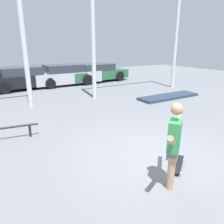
{
  "coord_description": "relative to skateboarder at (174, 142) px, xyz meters",
  "views": [
    {
      "loc": [
        -3.33,
        -3.61,
        2.62
      ],
      "look_at": [
        -0.2,
        1.5,
        0.74
      ],
      "focal_mm": 35.0,
      "sensor_mm": 36.0,
      "label": 1
    }
  ],
  "objects": [
    {
      "name": "ground_plane",
      "position": [
        0.5,
        1.13,
        -0.92
      ],
      "size": [
        36.0,
        36.0,
        0.0
      ],
      "primitive_type": "plane",
      "color": "slate"
    },
    {
      "name": "manual_pad",
      "position": [
        5.25,
        5.22,
        -0.85
      ],
      "size": [
        3.36,
        0.96,
        0.12
      ],
      "primitive_type": "cube",
      "rotation": [
        0.0,
        0.0,
        -0.0
      ],
      "color": "#28384C",
      "rests_on": "ground_plane"
    },
    {
      "name": "parked_car_silver",
      "position": [
        2.14,
        11.49,
        -0.27
      ],
      "size": [
        4.41,
        1.97,
        1.33
      ],
      "rotation": [
        0.0,
        0.0,
        0.01
      ],
      "color": "#B7BABF",
      "rests_on": "ground_plane"
    },
    {
      "name": "parked_car_green",
      "position": [
        4.52,
        11.58,
        -0.29
      ],
      "size": [
        4.61,
        2.21,
        1.26
      ],
      "rotation": [
        0.0,
        0.0,
        0.1
      ],
      "color": "#28603D",
      "rests_on": "ground_plane"
    },
    {
      "name": "canopy_support_right",
      "position": [
        4.79,
        7.18,
        2.62
      ],
      "size": [
        5.69,
        0.2,
        5.76
      ],
      "color": "silver",
      "rests_on": "ground_plane"
    },
    {
      "name": "skateboarder",
      "position": [
        0.0,
        0.0,
        0.0
      ],
      "size": [
        1.21,
        0.93,
        1.65
      ],
      "rotation": [
        0.0,
        0.0,
        0.64
      ],
      "color": "tan",
      "rests_on": "ground_plane"
    },
    {
      "name": "skateboard",
      "position": [
        0.65,
        0.42,
        -0.85
      ],
      "size": [
        0.81,
        0.66,
        0.08
      ],
      "rotation": [
        0.0,
        0.0,
        0.62
      ],
      "color": "black",
      "rests_on": "ground_plane"
    },
    {
      "name": "parked_car_black",
      "position": [
        -0.54,
        11.48,
        -0.27
      ],
      "size": [
        4.24,
        2.22,
        1.32
      ],
      "rotation": [
        0.0,
        0.0,
        0.07
      ],
      "color": "black",
      "rests_on": "ground_plane"
    }
  ]
}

